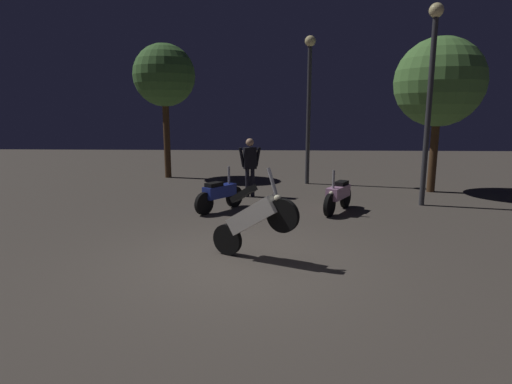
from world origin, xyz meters
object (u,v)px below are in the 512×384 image
object	(u,v)px
streetlamp_near	(309,92)
streetlamp_far	(431,81)
motorcycle_white_foreground	(254,218)
person_rider_beside	(250,162)
motorcycle_blue_parked_right	(220,194)
motorcycle_pink_parked_left	(338,195)

from	to	relation	value
streetlamp_near	streetlamp_far	size ratio (longest dim) A/B	0.96
streetlamp_far	motorcycle_white_foreground	bearing A→B (deg)	-134.74
person_rider_beside	motorcycle_blue_parked_right	bearing A→B (deg)	142.34
motorcycle_white_foreground	motorcycle_blue_parked_right	size ratio (longest dim) A/B	1.18
motorcycle_pink_parked_left	streetlamp_far	distance (m)	3.80
motorcycle_pink_parked_left	person_rider_beside	bearing A→B (deg)	-98.06
motorcycle_white_foreground	streetlamp_near	distance (m)	8.20
motorcycle_white_foreground	streetlamp_far	xyz separation A→B (m)	(4.37, 4.41, 2.52)
motorcycle_white_foreground	streetlamp_far	size ratio (longest dim) A/B	0.32
motorcycle_blue_parked_right	person_rider_beside	xyz separation A→B (m)	(0.68, 1.80, 0.60)
motorcycle_pink_parked_left	person_rider_beside	world-z (taller)	person_rider_beside
motorcycle_blue_parked_right	streetlamp_near	bearing A→B (deg)	5.56
motorcycle_pink_parked_left	person_rider_beside	xyz separation A→B (m)	(-2.32, 1.80, 0.60)
motorcycle_white_foreground	person_rider_beside	bearing A→B (deg)	122.52
streetlamp_near	streetlamp_far	distance (m)	4.33
motorcycle_white_foreground	person_rider_beside	world-z (taller)	person_rider_beside
motorcycle_white_foreground	streetlamp_far	world-z (taller)	streetlamp_far
motorcycle_white_foreground	motorcycle_blue_parked_right	distance (m)	3.71
motorcycle_blue_parked_right	motorcycle_white_foreground	bearing A→B (deg)	-126.65
motorcycle_pink_parked_left	streetlamp_near	distance (m)	4.96
motorcycle_white_foreground	motorcycle_pink_parked_left	size ratio (longest dim) A/B	1.09
streetlamp_far	person_rider_beside	bearing A→B (deg)	168.70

